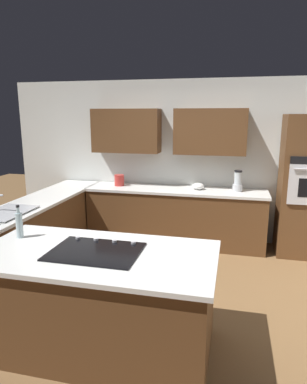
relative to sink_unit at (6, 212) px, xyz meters
The scene contains 14 objects.
ground_plane 2.05m from the sink_unit, behind, with size 14.00×14.00×0.00m, color brown.
wall_back 2.82m from the sink_unit, 129.30° to the right, with size 6.00×0.44×2.60m.
lower_cabinets_back 2.56m from the sink_unit, 133.44° to the right, with size 2.80×0.60×0.86m, color brown.
countertop_back 2.51m from the sink_unit, 133.44° to the right, with size 2.84×0.64×0.04m, color silver.
lower_cabinets_side 0.82m from the sink_unit, 90.75° to the right, with size 0.60×2.90×0.86m, color brown.
countertop_side 0.66m from the sink_unit, 90.75° to the right, with size 0.64×2.94×0.04m, color silver.
island_base 1.79m from the sink_unit, 150.31° to the left, with size 1.97×0.97×0.86m, color brown.
island_top 1.72m from the sink_unit, 150.31° to the left, with size 2.05×1.05×0.04m, color silver.
sink_unit is the anchor object (origin of this frame).
cooktop 1.72m from the sink_unit, 150.48° to the left, with size 0.76×0.56×0.03m.
blender 3.27m from the sink_unit, 145.09° to the right, with size 0.15×0.15×0.33m.
mixing_bowl 2.80m from the sink_unit, 138.03° to the right, with size 0.19×0.19×0.10m, color white.
kettle 2.03m from the sink_unit, 112.61° to the right, with size 0.16×0.16×0.18m, color red.
oil_bottle 0.95m from the sink_unit, 133.90° to the left, with size 0.06×0.06×0.32m.
Camera 1 is at (-0.77, 3.49, 2.04)m, focal length 31.89 mm.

